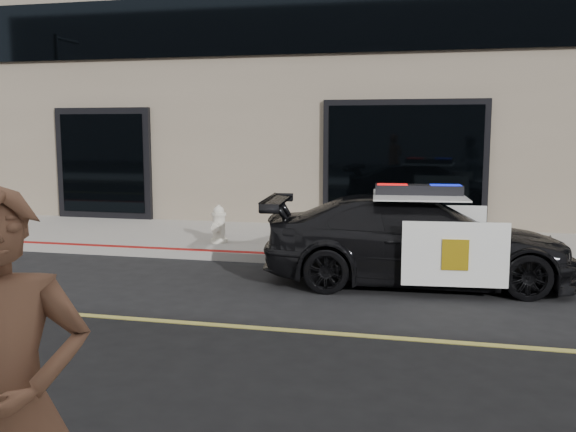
# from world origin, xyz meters

# --- Properties ---
(ground) EXTENTS (120.00, 120.00, 0.00)m
(ground) POSITION_xyz_m (0.00, 0.00, 0.00)
(ground) COLOR black
(ground) RESTS_ON ground
(sidewalk_n) EXTENTS (60.00, 3.50, 0.15)m
(sidewalk_n) POSITION_xyz_m (0.00, 5.25, 0.07)
(sidewalk_n) COLOR gray
(sidewalk_n) RESTS_ON ground
(police_car) EXTENTS (2.66, 4.81, 1.46)m
(police_car) POSITION_xyz_m (-0.55, 2.61, 0.66)
(police_car) COLOR black
(police_car) RESTS_ON ground
(fire_hydrant) EXTENTS (0.32, 0.44, 0.71)m
(fire_hydrant) POSITION_xyz_m (-4.25, 4.39, 0.48)
(fire_hydrant) COLOR beige
(fire_hydrant) RESTS_ON sidewalk_n
(pedestrian_a) EXTENTS (1.12, 1.11, 1.90)m
(pedestrian_a) POSITION_xyz_m (-1.98, -4.63, 1.10)
(pedestrian_a) COLOR brown
(pedestrian_a) RESTS_ON sidewalk_s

